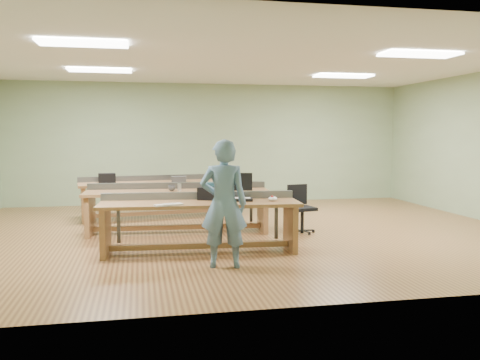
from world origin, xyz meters
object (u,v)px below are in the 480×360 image
at_px(laptop_base, 241,199).
at_px(parts_bin_teal, 215,186).
at_px(task_chair, 301,215).
at_px(workbench_front, 200,215).
at_px(mug, 172,188).
at_px(workbench_back, 155,191).
at_px(workbench_mid, 178,201).
at_px(parts_bin_grey, 233,186).
at_px(drinks_can, 179,187).
at_px(person, 224,204).
at_px(camera_bag, 207,194).

xyz_separation_m(laptop_base, parts_bin_teal, (-0.17, 1.48, 0.05)).
bearing_deg(task_chair, workbench_front, -161.72).
bearing_deg(mug, parts_bin_teal, -1.96).
distance_m(workbench_back, laptop_base, 3.51).
bearing_deg(workbench_mid, laptop_base, -58.17).
relative_size(parts_bin_grey, mug, 3.26).
xyz_separation_m(parts_bin_teal, drinks_can, (-0.63, 0.03, -0.01)).
height_order(person, parts_bin_grey, person).
bearing_deg(person, mug, -68.02).
xyz_separation_m(camera_bag, mug, (-0.46, 1.31, -0.05)).
bearing_deg(laptop_base, workbench_back, 120.48).
height_order(workbench_back, camera_bag, camera_bag).
relative_size(parts_bin_teal, drinks_can, 3.10).
height_order(workbench_mid, drinks_can, drinks_can).
xyz_separation_m(task_chair, mug, (-2.24, 0.39, 0.49)).
xyz_separation_m(workbench_front, mug, (-0.32, 1.50, 0.24)).
bearing_deg(workbench_back, drinks_can, -85.73).
distance_m(workbench_mid, person, 2.54).
relative_size(person, mug, 13.31).
bearing_deg(parts_bin_teal, drinks_can, 177.18).
relative_size(workbench_front, mug, 23.56).
relative_size(person, parts_bin_grey, 4.08).
bearing_deg(parts_bin_grey, camera_bag, -115.29).
height_order(laptop_base, task_chair, task_chair).
height_order(laptop_base, mug, mug).
distance_m(workbench_mid, camera_bag, 1.43).
distance_m(workbench_front, laptop_base, 0.66).
distance_m(parts_bin_teal, mug, 0.77).
height_order(workbench_mid, parts_bin_grey, parts_bin_grey).
height_order(laptop_base, parts_bin_grey, parts_bin_grey).
bearing_deg(task_chair, workbench_back, 126.83).
bearing_deg(parts_bin_teal, workbench_back, 118.76).
bearing_deg(parts_bin_grey, workbench_mid, -179.12).
xyz_separation_m(workbench_back, person, (0.76, -4.24, 0.28)).
bearing_deg(mug, camera_bag, -70.69).
height_order(workbench_back, laptop_base, workbench_back).
xyz_separation_m(workbench_mid, parts_bin_grey, (1.00, 0.02, 0.24)).
xyz_separation_m(workbench_front, parts_bin_teal, (0.45, 1.48, 0.26)).
relative_size(workbench_mid, task_chair, 3.86).
bearing_deg(person, workbench_mid, -70.77).
relative_size(task_chair, mug, 6.72).
bearing_deg(workbench_back, parts_bin_grey, -59.56).
distance_m(parts_bin_grey, mug, 1.11).
bearing_deg(parts_bin_grey, workbench_front, -116.72).
xyz_separation_m(workbench_mid, drinks_can, (0.02, -0.05, 0.25)).
relative_size(workbench_back, task_chair, 3.74).
bearing_deg(mug, task_chair, -9.98).
xyz_separation_m(mug, drinks_can, (0.13, 0.00, 0.01)).
bearing_deg(laptop_base, workbench_mid, 128.92).
xyz_separation_m(workbench_back, laptop_base, (1.17, -3.30, 0.21)).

